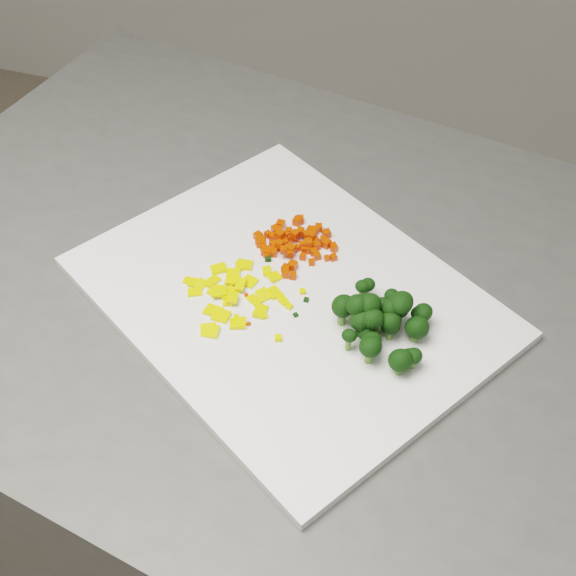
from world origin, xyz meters
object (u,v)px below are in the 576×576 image
(carrot_pile, at_px, (296,241))
(pepper_pile, at_px, (234,293))
(counter_block, at_px, (291,471))
(cutting_board, at_px, (288,297))
(broccoli_pile, at_px, (376,315))

(carrot_pile, distance_m, pepper_pile, 0.11)
(counter_block, distance_m, pepper_pile, 0.48)
(cutting_board, relative_size, carrot_pile, 4.50)
(counter_block, height_order, carrot_pile, carrot_pile)
(pepper_pile, relative_size, broccoli_pile, 0.97)
(counter_block, height_order, pepper_pile, pepper_pile)
(counter_block, relative_size, pepper_pile, 9.30)
(carrot_pile, relative_size, broccoli_pile, 0.83)
(cutting_board, height_order, pepper_pile, pepper_pile)
(carrot_pile, bearing_deg, pepper_pile, -113.82)
(broccoli_pile, bearing_deg, cutting_board, 166.49)
(cutting_board, bearing_deg, pepper_pile, -156.94)
(cutting_board, bearing_deg, broccoli_pile, -13.51)
(counter_block, bearing_deg, broccoli_pile, -28.06)
(cutting_board, xyz_separation_m, carrot_pile, (-0.01, 0.08, 0.02))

